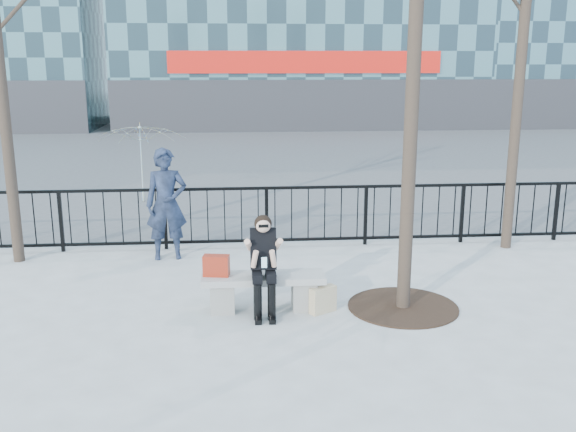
{
  "coord_description": "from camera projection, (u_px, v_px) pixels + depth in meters",
  "views": [
    {
      "loc": [
        -0.35,
        -8.15,
        3.29
      ],
      "look_at": [
        0.4,
        0.8,
        1.1
      ],
      "focal_mm": 40.0,
      "sensor_mm": 36.0,
      "label": 1
    }
  ],
  "objects": [
    {
      "name": "handbag",
      "position": [
        216.0,
        266.0,
        8.52
      ],
      "size": [
        0.36,
        0.22,
        0.28
      ],
      "primitive_type": "cube",
      "rotation": [
        0.0,
        0.0,
        -0.17
      ],
      "color": "maroon",
      "rests_on": "bench_main"
    },
    {
      "name": "standing_man",
      "position": [
        166.0,
        204.0,
        10.73
      ],
      "size": [
        0.74,
        0.53,
        1.88
      ],
      "primitive_type": "imported",
      "rotation": [
        0.0,
        0.0,
        0.12
      ],
      "color": "black",
      "rests_on": "ground"
    },
    {
      "name": "tree_grate",
      "position": [
        403.0,
        307.0,
        8.75
      ],
      "size": [
        1.5,
        1.5,
        0.02
      ],
      "primitive_type": "cylinder",
      "color": "black",
      "rests_on": "ground"
    },
    {
      "name": "ground",
      "position": [
        264.0,
        309.0,
        8.7
      ],
      "size": [
        120.0,
        120.0,
        0.0
      ],
      "primitive_type": "plane",
      "color": "gray",
      "rests_on": "ground"
    },
    {
      "name": "vendor_umbrella",
      "position": [
        142.0,
        163.0,
        15.04
      ],
      "size": [
        2.69,
        2.71,
        1.88
      ],
      "primitive_type": "imported",
      "rotation": [
        0.0,
        0.0,
        0.38
      ],
      "color": "gold",
      "rests_on": "ground"
    },
    {
      "name": "shopping_bag",
      "position": [
        323.0,
        300.0,
        8.56
      ],
      "size": [
        0.39,
        0.31,
        0.35
      ],
      "primitive_type": "cube",
      "rotation": [
        0.0,
        0.0,
        0.55
      ],
      "color": "beige",
      "rests_on": "ground"
    },
    {
      "name": "bench_main",
      "position": [
        263.0,
        288.0,
        8.63
      ],
      "size": [
        1.65,
        0.46,
        0.49
      ],
      "color": "slate",
      "rests_on": "ground"
    },
    {
      "name": "street_surface",
      "position": [
        244.0,
        153.0,
        23.22
      ],
      "size": [
        60.0,
        23.0,
        0.01
      ],
      "primitive_type": "cube",
      "color": "#474747",
      "rests_on": "ground"
    },
    {
      "name": "seated_woman",
      "position": [
        264.0,
        266.0,
        8.38
      ],
      "size": [
        0.5,
        0.64,
        1.34
      ],
      "color": "black",
      "rests_on": "ground"
    },
    {
      "name": "railing",
      "position": [
        255.0,
        217.0,
        11.47
      ],
      "size": [
        14.0,
        0.06,
        1.1
      ],
      "color": "black",
      "rests_on": "ground"
    }
  ]
}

